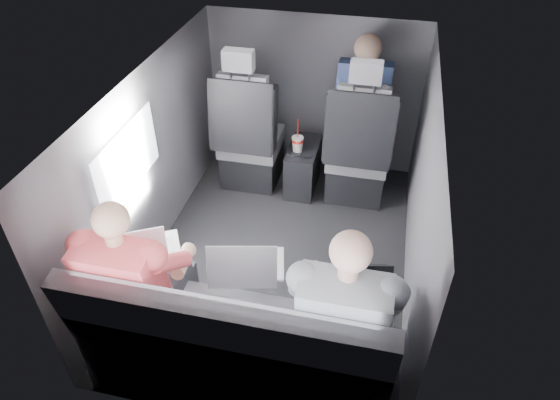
% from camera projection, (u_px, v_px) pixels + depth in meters
% --- Properties ---
extents(floor, '(2.60, 2.60, 0.00)m').
position_uv_depth(floor, '(280.00, 255.00, 3.67)').
color(floor, black).
rests_on(floor, ground).
extents(ceiling, '(2.60, 2.60, 0.00)m').
position_uv_depth(ceiling, '(280.00, 85.00, 2.84)').
color(ceiling, '#B2B2AD').
rests_on(ceiling, panel_back).
extents(panel_left, '(0.02, 2.60, 1.35)m').
position_uv_depth(panel_left, '(152.00, 164.00, 3.41)').
color(panel_left, '#56565B').
rests_on(panel_left, floor).
extents(panel_right, '(0.02, 2.60, 1.35)m').
position_uv_depth(panel_right, '(421.00, 199.00, 3.10)').
color(panel_right, '#56565B').
rests_on(panel_right, floor).
extents(panel_front, '(1.80, 0.02, 1.35)m').
position_uv_depth(panel_front, '(313.00, 94.00, 4.26)').
color(panel_front, '#56565B').
rests_on(panel_front, floor).
extents(panel_back, '(1.80, 0.02, 1.35)m').
position_uv_depth(panel_back, '(217.00, 344.00, 2.26)').
color(panel_back, '#56565B').
rests_on(panel_back, floor).
extents(side_window, '(0.02, 0.75, 0.42)m').
position_uv_depth(side_window, '(128.00, 160.00, 3.04)').
color(side_window, white).
rests_on(side_window, panel_left).
extents(seatbelt, '(0.35, 0.11, 0.59)m').
position_uv_depth(seatbelt, '(361.00, 122.00, 3.62)').
color(seatbelt, black).
rests_on(seatbelt, front_seat_right).
extents(front_seat_left, '(0.52, 0.58, 1.26)m').
position_uv_depth(front_seat_left, '(249.00, 143.00, 4.15)').
color(front_seat_left, black).
rests_on(front_seat_left, floor).
extents(front_seat_right, '(0.52, 0.58, 1.26)m').
position_uv_depth(front_seat_right, '(358.00, 156.00, 3.99)').
color(front_seat_right, black).
rests_on(front_seat_right, floor).
extents(center_console, '(0.24, 0.48, 0.41)m').
position_uv_depth(center_console, '(303.00, 167.00, 4.22)').
color(center_console, black).
rests_on(center_console, floor).
extents(rear_bench, '(1.60, 0.57, 0.92)m').
position_uv_depth(rear_bench, '(236.00, 349.00, 2.66)').
color(rear_bench, slate).
rests_on(rear_bench, floor).
extents(soda_cup, '(0.10, 0.10, 0.29)m').
position_uv_depth(soda_cup, '(298.00, 144.00, 4.00)').
color(soda_cup, white).
rests_on(soda_cup, center_console).
extents(laptop_white, '(0.38, 0.42, 0.23)m').
position_uv_depth(laptop_white, '(147.00, 248.00, 2.81)').
color(laptop_white, white).
rests_on(laptop_white, passenger_rear_left).
extents(laptop_silver, '(0.41, 0.40, 0.26)m').
position_uv_depth(laptop_silver, '(248.00, 265.00, 2.70)').
color(laptop_silver, silver).
rests_on(laptop_silver, rear_bench).
extents(laptop_black, '(0.39, 0.37, 0.25)m').
position_uv_depth(laptop_black, '(357.00, 282.00, 2.61)').
color(laptop_black, black).
rests_on(laptop_black, passenger_rear_right).
extents(passenger_rear_left, '(0.49, 0.61, 1.21)m').
position_uv_depth(passenger_rear_left, '(140.00, 279.00, 2.64)').
color(passenger_rear_left, '#36353A').
rests_on(passenger_rear_left, rear_bench).
extents(passenger_rear_right, '(0.52, 0.63, 1.24)m').
position_uv_depth(passenger_rear_right, '(344.00, 314.00, 2.44)').
color(passenger_rear_right, navy).
rests_on(passenger_rear_right, rear_bench).
extents(passenger_front_right, '(0.42, 0.42, 0.86)m').
position_uv_depth(passenger_front_right, '(362.00, 101.00, 3.98)').
color(passenger_front_right, navy).
rests_on(passenger_front_right, front_seat_right).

